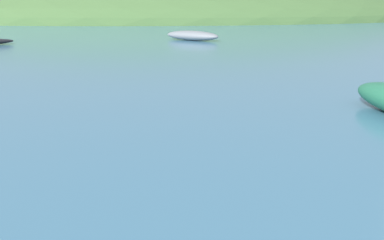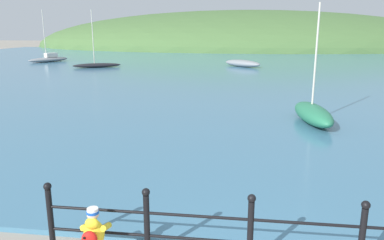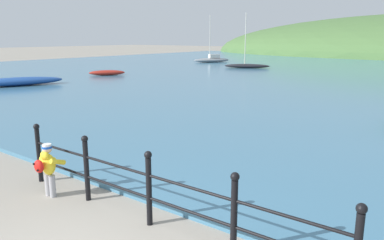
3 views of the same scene
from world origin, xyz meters
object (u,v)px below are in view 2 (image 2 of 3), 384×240
(child_in_coat, at_px, (94,234))
(boat_nearest_quay, at_px, (97,65))
(boat_white_sailboat, at_px, (49,59))
(boat_far_left, at_px, (242,63))
(boat_mid_harbor, at_px, (313,113))

(child_in_coat, distance_m, boat_nearest_quay, 29.13)
(child_in_coat, bearing_deg, boat_nearest_quay, 111.50)
(child_in_coat, relative_size, boat_white_sailboat, 0.20)
(boat_white_sailboat, height_order, boat_nearest_quay, boat_white_sailboat)
(boat_far_left, distance_m, boat_nearest_quay, 12.86)
(boat_white_sailboat, relative_size, boat_far_left, 1.39)
(boat_nearest_quay, bearing_deg, child_in_coat, -68.50)
(boat_white_sailboat, bearing_deg, boat_far_left, -7.06)
(child_in_coat, height_order, boat_nearest_quay, boat_nearest_quay)
(child_in_coat, bearing_deg, boat_far_left, 86.10)
(boat_far_left, relative_size, boat_nearest_quay, 0.76)
(boat_white_sailboat, relative_size, boat_nearest_quay, 1.05)
(boat_far_left, bearing_deg, child_in_coat, -93.90)
(child_in_coat, bearing_deg, boat_white_sailboat, 119.08)
(boat_far_left, xyz_separation_m, boat_mid_harbor, (2.61, -20.16, 0.04))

